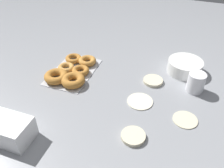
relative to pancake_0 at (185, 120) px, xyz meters
name	(u,v)px	position (x,y,z in m)	size (l,w,h in m)	color
ground_plane	(131,107)	(0.00, -0.23, 0.00)	(3.00, 3.00, 0.00)	gray
pancake_0	(185,120)	(0.00, 0.00, 0.00)	(0.10, 0.10, 0.01)	beige
pancake_1	(140,101)	(-0.05, -0.20, 0.00)	(0.11, 0.11, 0.01)	silver
pancake_2	(133,136)	(0.15, -0.17, 0.00)	(0.09, 0.09, 0.02)	beige
pancake_3	(153,81)	(-0.21, -0.18, 0.00)	(0.09, 0.09, 0.01)	beige
donut_tray	(71,71)	(-0.13, -0.58, 0.01)	(0.31, 0.21, 0.04)	silver
batter_bowl	(185,66)	(-0.35, -0.04, 0.03)	(0.18, 0.18, 0.07)	white
container_stack	(10,130)	(0.31, -0.60, 0.04)	(0.11, 0.15, 0.09)	white
paper_cup	(196,82)	(-0.21, 0.02, 0.04)	(0.08, 0.08, 0.09)	white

